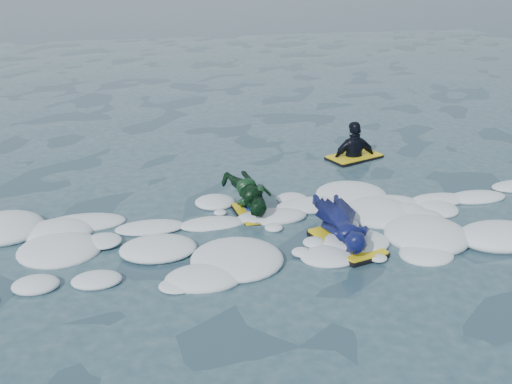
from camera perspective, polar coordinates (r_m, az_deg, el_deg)
ground at (r=8.73m, az=0.30°, el=-6.21°), size 120.00×120.00×0.00m
foam_band at (r=9.64m, az=-1.03°, el=-3.40°), size 12.00×3.10×0.30m
prone_woman_unit at (r=9.32m, az=7.66°, el=-2.88°), size 0.94×1.81×0.46m
prone_child_unit at (r=10.17m, az=-0.48°, el=-0.31°), size 0.73×1.40×0.54m
waiting_rider_unit at (r=12.86m, az=8.69°, el=2.75°), size 1.22×0.93×1.62m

